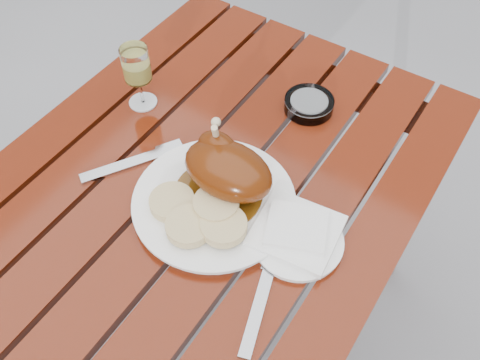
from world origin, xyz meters
The scene contains 11 objects.
ground centered at (0.00, 0.00, 0.00)m, with size 60.00×60.00×0.00m, color slate.
table centered at (0.00, 0.00, 0.38)m, with size 0.80×1.20×0.75m, color maroon.
dinner_plate centered at (0.05, 0.02, 0.76)m, with size 0.31×0.31×0.02m, color white.
roast_duck centered at (0.05, 0.07, 0.82)m, with size 0.18×0.17×0.13m.
bread_dumplings centered at (0.06, -0.03, 0.79)m, with size 0.20×0.15×0.03m.
wine_glass centered at (-0.24, 0.17, 0.82)m, with size 0.06×0.06×0.15m, color #CFCB5E.
side_plate centered at (0.23, 0.04, 0.76)m, with size 0.17×0.17×0.01m, color white.
napkin centered at (0.22, 0.05, 0.77)m, with size 0.15×0.14×0.01m, color white.
ashtray centered at (0.08, 0.36, 0.76)m, with size 0.11×0.11×0.03m, color #B2B7BC.
fork centered at (-0.15, 0.01, 0.75)m, with size 0.02×0.20×0.01m, color gray.
knife centered at (0.23, -0.09, 0.75)m, with size 0.02×0.22×0.01m, color gray.
Camera 1 is at (0.43, -0.45, 1.59)m, focal length 40.00 mm.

